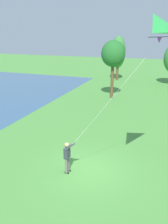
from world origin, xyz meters
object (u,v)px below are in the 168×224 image
(tree_lakeside_near, at_px, (113,54))
(flying_kite, at_px, (152,29))
(tree_treeline_right, at_px, (118,52))
(person_kite_flyer, at_px, (67,155))

(tree_lakeside_near, bearing_deg, flying_kite, -71.59)
(flying_kite, bearing_deg, tree_treeline_right, 104.76)
(tree_treeline_right, bearing_deg, person_kite_flyer, -83.09)
(flying_kite, xyz_separation_m, tree_treeline_right, (-6.91, 26.25, -2.95))
(person_kite_flyer, height_order, tree_treeline_right, tree_treeline_right)
(person_kite_flyer, xyz_separation_m, flying_kite, (3.73, 0.03, 6.19))
(person_kite_flyer, bearing_deg, tree_lakeside_near, 95.21)
(tree_lakeside_near, bearing_deg, tree_treeline_right, 99.33)
(flying_kite, bearing_deg, tree_lakeside_near, 108.41)
(tree_treeline_right, xyz_separation_m, tree_lakeside_near, (1.78, -10.81, 0.63))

